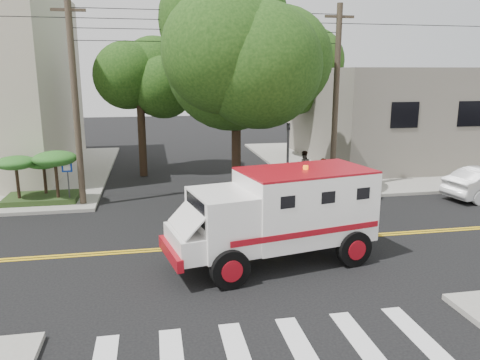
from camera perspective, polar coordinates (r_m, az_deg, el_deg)
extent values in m
plane|color=black|center=(16.51, -1.59, -7.94)|extent=(100.00, 100.00, 0.00)
cube|color=gray|center=(33.36, 18.03, 2.32)|extent=(17.00, 17.00, 0.15)
cube|color=slate|center=(34.13, 20.23, 7.60)|extent=(14.00, 12.00, 6.00)
cylinder|color=#382D23|center=(21.52, -19.40, 8.55)|extent=(0.28, 0.28, 9.00)
cylinder|color=#382D23|center=(23.17, 11.58, 9.29)|extent=(0.28, 0.28, 9.00)
cylinder|color=black|center=(22.21, -0.47, 6.80)|extent=(0.44, 0.44, 7.00)
sphere|color=black|center=(22.11, -0.49, 15.86)|extent=(5.32, 5.32, 5.32)
sphere|color=black|center=(21.63, 3.00, 17.42)|extent=(4.56, 4.56, 4.56)
cylinder|color=black|center=(27.41, -11.91, 6.24)|extent=(0.44, 0.44, 5.60)
sphere|color=black|center=(27.24, -12.19, 12.10)|extent=(3.92, 3.92, 3.92)
sphere|color=black|center=(26.67, -10.41, 13.06)|extent=(3.36, 3.36, 3.36)
cylinder|color=black|center=(33.21, 8.63, 7.82)|extent=(0.44, 0.44, 5.95)
sphere|color=black|center=(33.08, 8.81, 12.96)|extent=(4.20, 4.20, 4.20)
sphere|color=black|center=(32.83, 10.72, 13.67)|extent=(3.60, 3.60, 3.60)
cylinder|color=#3F3F42|center=(22.12, 5.83, 2.26)|extent=(0.12, 0.12, 3.60)
imported|color=#3F3F42|center=(21.91, 5.91, 5.73)|extent=(0.15, 0.18, 0.90)
cylinder|color=#3F3F42|center=(22.31, -20.17, -0.49)|extent=(0.06, 0.06, 2.00)
cube|color=#0C33A5|center=(22.09, -20.36, 1.49)|extent=(0.45, 0.03, 0.45)
cube|color=#1E3314|center=(23.30, -22.95, -2.03)|extent=(3.20, 2.00, 0.24)
cylinder|color=black|center=(23.04, -25.48, -0.18)|extent=(0.14, 0.14, 1.52)
ellipsoid|color=#234F17|center=(22.88, -25.69, 1.91)|extent=(1.73, 1.73, 0.60)
cylinder|color=black|center=(23.48, -22.69, 0.12)|extent=(0.14, 0.14, 1.36)
ellipsoid|color=#234F17|center=(23.34, -22.85, 1.95)|extent=(1.55, 1.55, 0.54)
cylinder|color=black|center=(22.45, -21.43, 0.08)|extent=(0.14, 0.14, 1.68)
ellipsoid|color=#234F17|center=(22.27, -21.64, 2.45)|extent=(1.91, 1.91, 0.66)
cube|color=white|center=(15.02, 7.86, -2.97)|extent=(4.41, 3.13, 2.16)
cube|color=white|center=(13.94, -2.16, -5.01)|extent=(2.07, 2.55, 1.75)
cube|color=black|center=(13.56, -5.38, -3.52)|extent=(0.41, 1.73, 0.72)
cube|color=white|center=(13.80, -6.40, -7.54)|extent=(1.32, 2.20, 0.72)
cube|color=maroon|center=(13.77, -8.46, -8.79)|extent=(0.63, 2.21, 0.36)
cube|color=maroon|center=(14.75, 7.99, 1.19)|extent=(4.41, 3.13, 0.06)
cylinder|color=black|center=(13.23, -1.23, -10.80)|extent=(1.18, 0.55, 1.13)
cylinder|color=black|center=(15.25, -4.37, -7.52)|extent=(1.18, 0.55, 1.13)
cylinder|color=black|center=(15.09, 13.70, -8.11)|extent=(1.18, 0.55, 1.13)
cylinder|color=black|center=(16.88, 9.12, -5.59)|extent=(1.18, 0.55, 1.13)
imported|color=gray|center=(22.72, 9.97, 0.44)|extent=(0.66, 0.44, 1.77)
imported|color=gray|center=(25.32, 7.75, 1.69)|extent=(0.87, 0.72, 1.67)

